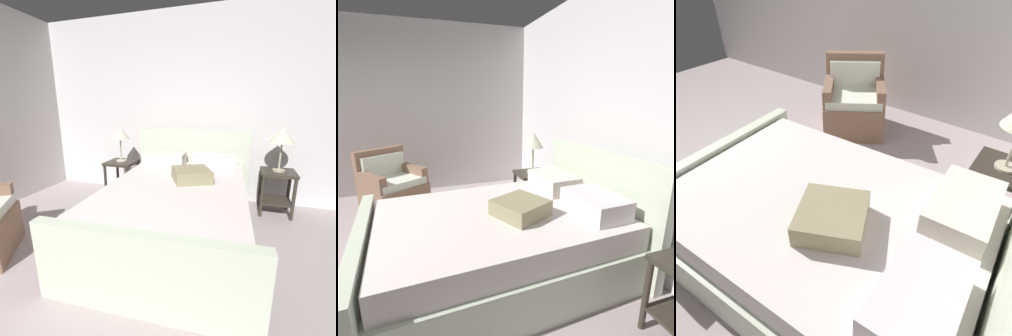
% 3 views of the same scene
% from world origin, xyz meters
% --- Properties ---
extents(wall_back, '(5.15, 0.12, 2.81)m').
position_xyz_m(wall_back, '(0.00, 3.16, 1.41)').
color(wall_back, silver).
rests_on(wall_back, ground).
extents(bed, '(1.78, 2.43, 1.10)m').
position_xyz_m(bed, '(0.15, 1.84, 0.34)').
color(bed, beige).
rests_on(bed, ground).
extents(nightstand_right, '(0.44, 0.44, 0.60)m').
position_xyz_m(nightstand_right, '(1.30, 2.76, 0.40)').
color(nightstand_right, '#322C24').
rests_on(nightstand_right, ground).
extents(table_lamp_right, '(0.32, 0.32, 0.59)m').
position_xyz_m(table_lamp_right, '(1.30, 2.76, 1.07)').
color(table_lamp_right, '#B7B293').
rests_on(table_lamp_right, nightstand_right).
extents(nightstand_left, '(0.44, 0.44, 0.60)m').
position_xyz_m(nightstand_left, '(-0.99, 2.63, 0.40)').
color(nightstand_left, '#322C24').
rests_on(nightstand_left, ground).
extents(table_lamp_left, '(0.28, 0.28, 0.57)m').
position_xyz_m(table_lamp_left, '(-0.99, 2.63, 1.04)').
color(table_lamp_left, '#B7B293').
rests_on(table_lamp_left, nightstand_left).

